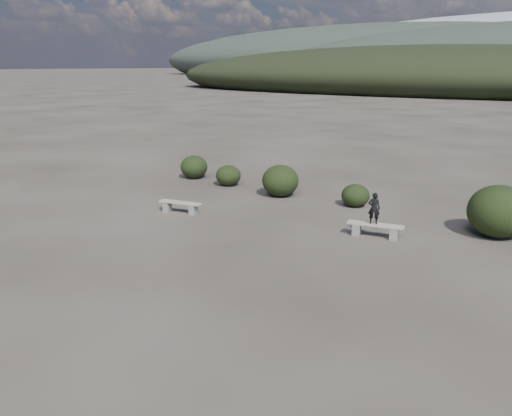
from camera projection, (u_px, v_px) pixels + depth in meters
The scene contains 9 objects.
ground at pixel (188, 291), 11.54m from camera, with size 1200.00×1200.00×0.00m, color #322C27.
bench_left at pixel (180, 206), 17.61m from camera, with size 1.62×0.68×0.40m.
bench_right at pixel (375, 229), 15.11m from camera, with size 1.72×0.73×0.42m.
seated_person at pixel (374, 208), 14.95m from camera, with size 0.35×0.23×0.97m, color black.
shrub_a at pixel (228, 175), 21.57m from camera, with size 1.09×1.09×0.89m, color black.
shrub_b at pixel (280, 181), 19.79m from camera, with size 1.46×1.46×1.25m, color black.
shrub_c at pixel (355, 195), 18.38m from camera, with size 1.04×1.04×0.83m, color black.
shrub_d at pixel (499, 211), 15.04m from camera, with size 1.82×1.82×1.59m, color black.
shrub_f at pixel (194, 167), 22.97m from camera, with size 1.24×1.24×1.05m, color black.
Camera 1 is at (7.34, -7.76, 5.05)m, focal length 35.00 mm.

